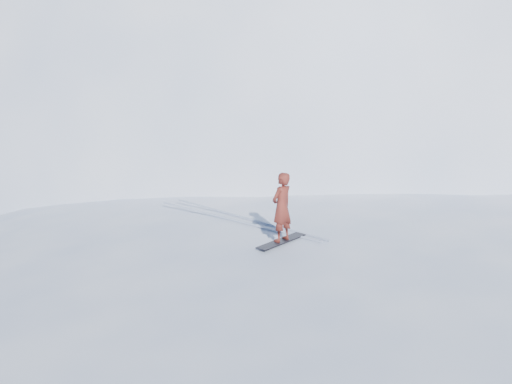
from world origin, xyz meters
TOP-DOWN VIEW (x-y plane):
  - ground at (0.00, 0.00)m, footprint 400.00×400.00m
  - near_ridge at (1.00, 3.00)m, footprint 36.00×28.00m
  - summit_peak at (22.00, 26.00)m, footprint 60.00×56.00m
  - peak_shoulder at (10.00, 20.00)m, footprint 28.00×24.00m
  - wind_bumps at (-0.56, 2.12)m, footprint 16.00×14.40m
  - snowboard at (-1.87, 2.35)m, footprint 1.66×0.55m
  - snowboarder at (-1.87, 2.35)m, footprint 0.69×0.51m
  - board_tracks at (-1.44, 4.60)m, footprint 1.34×5.96m

SIDE VIEW (x-z plane):
  - ground at x=0.00m, z-range 0.00..0.00m
  - near_ridge at x=1.00m, z-range -2.40..2.40m
  - summit_peak at x=22.00m, z-range -28.00..28.00m
  - peak_shoulder at x=10.00m, z-range -9.00..9.00m
  - wind_bumps at x=-0.56m, z-range -0.50..0.50m
  - snowboard at x=-1.87m, z-range 2.40..2.43m
  - board_tracks at x=-1.44m, z-range 2.40..2.44m
  - snowboarder at x=-1.87m, z-range 2.43..4.18m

